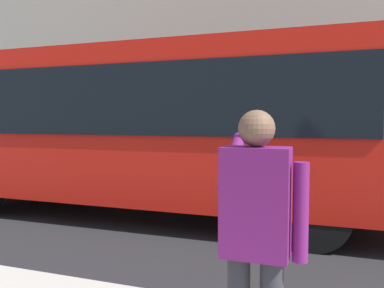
# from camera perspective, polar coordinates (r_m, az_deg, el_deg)

# --- Properties ---
(ground_plane) EXTENTS (60.00, 60.00, 0.00)m
(ground_plane) POSITION_cam_1_polar(r_m,az_deg,el_deg) (7.26, 5.49, -10.70)
(ground_plane) COLOR #232326
(red_bus) EXTENTS (9.05, 2.54, 3.08)m
(red_bus) POSITION_cam_1_polar(r_m,az_deg,el_deg) (7.30, -6.50, 2.73)
(red_bus) COLOR red
(red_bus) RESTS_ON ground_plane
(pedestrian_photographer) EXTENTS (0.53, 0.52, 1.70)m
(pedestrian_photographer) POSITION_cam_1_polar(r_m,az_deg,el_deg) (2.42, 9.41, -12.05)
(pedestrian_photographer) COLOR #2D2D33
(pedestrian_photographer) RESTS_ON sidewalk_curb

